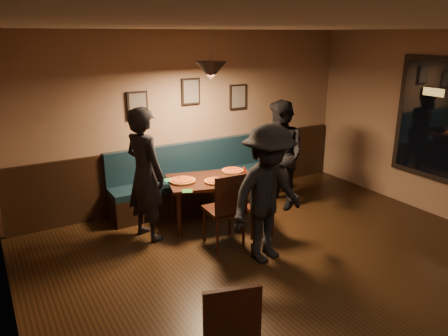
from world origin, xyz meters
name	(u,v)px	position (x,y,z in m)	size (l,w,h in m)	color
floor	(339,302)	(0.00, 0.00, 0.00)	(7.00, 7.00, 0.00)	black
ceiling	(365,26)	(0.00, 0.00, 2.80)	(7.00, 7.00, 0.00)	silver
wall_back	(190,119)	(0.00, 3.50, 1.40)	(6.00, 6.00, 0.00)	#8C704F
wall_left	(7,257)	(-3.00, 0.00, 1.40)	(7.00, 7.00, 0.00)	#8C704F
wainscot	(193,171)	(0.00, 3.47, 0.50)	(5.88, 0.06, 1.00)	black
booth_bench	(200,176)	(0.00, 3.20, 0.50)	(3.00, 0.60, 1.00)	#0F232D
picture_left	(137,105)	(-0.90, 3.47, 1.70)	(0.32, 0.04, 0.42)	black
picture_center	(191,91)	(0.00, 3.47, 1.85)	(0.32, 0.04, 0.42)	black
picture_right	(238,97)	(0.90, 3.47, 1.70)	(0.32, 0.04, 0.42)	black
pendant_lamp	(211,71)	(-0.17, 2.48, 2.25)	(0.44, 0.44, 0.25)	black
dining_table	(212,200)	(-0.17, 2.48, 0.34)	(1.28, 0.82, 0.69)	black
chair_near_left	(224,208)	(-0.38, 1.78, 0.52)	(0.46, 0.46, 1.03)	#321E0D
chair_near_right	(257,204)	(0.20, 1.83, 0.44)	(0.38, 0.38, 0.87)	black
diner_left	(145,175)	(-1.19, 2.49, 0.92)	(0.67, 0.44, 1.85)	black
diner_right	(281,155)	(1.09, 2.47, 0.87)	(0.85, 0.66, 1.75)	black
diner_front	(268,194)	(-0.11, 1.17, 0.87)	(1.12, 0.65, 1.74)	black
pizza_a	(183,181)	(-0.60, 2.58, 0.71)	(0.38, 0.38, 0.04)	#C76A25
pizza_b	(215,181)	(-0.20, 2.33, 0.70)	(0.32, 0.32, 0.04)	orange
pizza_c	(233,170)	(0.28, 2.62, 0.71)	(0.34, 0.34, 0.04)	orange
soda_glass	(253,174)	(0.38, 2.21, 0.75)	(0.06, 0.06, 0.14)	black
tabasco_bottle	(244,169)	(0.41, 2.48, 0.74)	(0.03, 0.03, 0.11)	#A61605
napkin_a	(170,180)	(-0.73, 2.74, 0.69)	(0.16, 0.16, 0.01)	#20793F
napkin_b	(187,191)	(-0.71, 2.20, 0.69)	(0.14, 0.14, 0.01)	#1D6F24
cutlery_set	(227,186)	(-0.14, 2.09, 0.69)	(0.02, 0.17, 0.00)	silver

